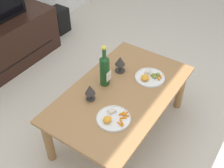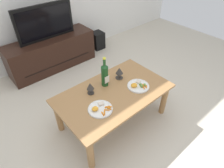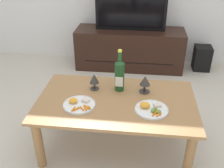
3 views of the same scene
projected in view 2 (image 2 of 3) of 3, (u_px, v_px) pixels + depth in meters
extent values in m
plane|color=beige|center=(114.00, 120.00, 2.40)|extent=(6.40, 6.40, 0.00)
cube|color=#9E7042|center=(114.00, 93.00, 2.12)|extent=(1.24, 0.73, 0.03)
cylinder|color=#9E7042|center=(90.00, 153.00, 1.80)|extent=(0.07, 0.07, 0.43)
cylinder|color=#9E7042|center=(164.00, 100.00, 2.37)|extent=(0.07, 0.07, 0.43)
cylinder|color=#9E7042|center=(58.00, 116.00, 2.16)|extent=(0.07, 0.07, 0.43)
cylinder|color=#9E7042|center=(129.00, 77.00, 2.72)|extent=(0.07, 0.07, 0.43)
cube|color=black|center=(52.00, 53.00, 3.15)|extent=(1.40, 0.43, 0.52)
cube|color=black|center=(60.00, 64.00, 3.09)|extent=(1.12, 0.01, 0.01)
cube|color=black|center=(45.00, 22.00, 2.83)|extent=(0.88, 0.04, 0.51)
cube|color=black|center=(46.00, 23.00, 2.81)|extent=(0.81, 0.01, 0.43)
cube|color=black|center=(98.00, 40.00, 3.73)|extent=(0.22, 0.22, 0.32)
cylinder|color=#19471E|center=(105.00, 76.00, 2.13)|extent=(0.08, 0.08, 0.24)
cone|color=#19471E|center=(104.00, 66.00, 2.05)|extent=(0.08, 0.08, 0.04)
cylinder|color=#19471E|center=(104.00, 62.00, 2.02)|extent=(0.03, 0.03, 0.07)
cylinder|color=yellow|center=(104.00, 58.00, 1.99)|extent=(0.03, 0.03, 0.02)
cube|color=silver|center=(107.00, 80.00, 2.13)|extent=(0.06, 0.00, 0.09)
cylinder|color=#38332D|center=(91.00, 93.00, 2.09)|extent=(0.07, 0.07, 0.01)
cylinder|color=#38332D|center=(91.00, 91.00, 2.08)|extent=(0.02, 0.02, 0.05)
cone|color=#38332D|center=(90.00, 86.00, 2.03)|extent=(0.08, 0.08, 0.08)
cylinder|color=#38332D|center=(119.00, 78.00, 2.31)|extent=(0.09, 0.09, 0.01)
cylinder|color=#38332D|center=(119.00, 75.00, 2.28)|extent=(0.02, 0.02, 0.06)
cone|color=#38332D|center=(119.00, 71.00, 2.24)|extent=(0.09, 0.09, 0.08)
cylinder|color=white|center=(100.00, 109.00, 1.90)|extent=(0.25, 0.25, 0.01)
torus|color=white|center=(100.00, 109.00, 1.90)|extent=(0.24, 0.24, 0.01)
ellipsoid|color=orange|center=(95.00, 109.00, 1.87)|extent=(0.07, 0.06, 0.04)
cube|color=beige|center=(101.00, 104.00, 1.94)|extent=(0.07, 0.06, 0.02)
cylinder|color=orange|center=(103.00, 114.00, 1.84)|extent=(0.02, 0.05, 0.01)
cylinder|color=orange|center=(105.00, 112.00, 1.85)|extent=(0.04, 0.05, 0.01)
cylinder|color=orange|center=(107.00, 110.00, 1.88)|extent=(0.04, 0.05, 0.01)
cylinder|color=orange|center=(109.00, 108.00, 1.90)|extent=(0.02, 0.05, 0.01)
cylinder|color=orange|center=(109.00, 107.00, 1.90)|extent=(0.05, 0.02, 0.01)
cylinder|color=orange|center=(108.00, 107.00, 1.91)|extent=(0.04, 0.05, 0.01)
cylinder|color=orange|center=(107.00, 107.00, 1.91)|extent=(0.05, 0.03, 0.01)
cylinder|color=white|center=(138.00, 86.00, 2.18)|extent=(0.25, 0.25, 0.01)
torus|color=white|center=(138.00, 86.00, 2.17)|extent=(0.25, 0.25, 0.01)
ellipsoid|color=orange|center=(134.00, 85.00, 2.15)|extent=(0.07, 0.07, 0.04)
cube|color=beige|center=(138.00, 82.00, 2.22)|extent=(0.07, 0.06, 0.02)
cylinder|color=orange|center=(144.00, 87.00, 2.14)|extent=(0.03, 0.05, 0.01)
cylinder|color=orange|center=(146.00, 86.00, 2.16)|extent=(0.04, 0.05, 0.01)
cylinder|color=orange|center=(145.00, 86.00, 2.16)|extent=(0.05, 0.04, 0.01)
cylinder|color=orange|center=(143.00, 85.00, 2.17)|extent=(0.04, 0.05, 0.01)
cylinder|color=orange|center=(142.00, 85.00, 2.17)|extent=(0.03, 0.05, 0.01)
cylinder|color=orange|center=(141.00, 86.00, 2.16)|extent=(0.03, 0.05, 0.01)
sphere|color=olive|center=(145.00, 85.00, 2.16)|extent=(0.03, 0.03, 0.03)
sphere|color=olive|center=(142.00, 86.00, 2.15)|extent=(0.03, 0.03, 0.03)
sphere|color=olive|center=(142.00, 86.00, 2.15)|extent=(0.03, 0.03, 0.03)
sphere|color=olive|center=(141.00, 84.00, 2.17)|extent=(0.03, 0.03, 0.03)
sphere|color=olive|center=(140.00, 84.00, 2.17)|extent=(0.02, 0.02, 0.02)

